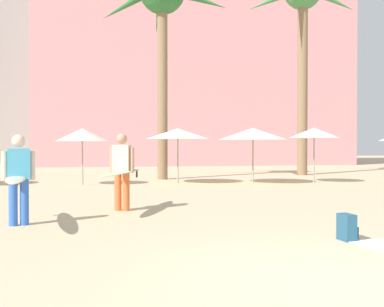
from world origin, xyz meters
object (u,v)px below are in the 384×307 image
Objects in this scene: cafe_umbrella_0 at (314,133)px; person_mid_right at (17,177)px; palm_tree_left at (163,7)px; palm_tree_far_left at (303,11)px; cafe_umbrella_4 at (178,134)px; backpack at (347,228)px; person_near_right at (122,170)px; cafe_umbrella_1 at (253,134)px; cafe_umbrella_3 at (82,135)px.

person_mid_right is (-9.88, -8.78, -1.08)m from cafe_umbrella_0.
palm_tree_far_left is at bearing 13.88° from palm_tree_left.
palm_tree_left is at bearing 97.51° from cafe_umbrella_4.
cafe_umbrella_0 is at bearing 61.95° from backpack.
person_near_right is (-7.91, -7.07, -1.06)m from cafe_umbrella_0.
cafe_umbrella_0 is 5.50m from cafe_umbrella_4.
cafe_umbrella_1 is 11.47m from backpack.
backpack is at bearing -68.35° from cafe_umbrella_3.
cafe_umbrella_1 is 2.97m from cafe_umbrella_4.
cafe_umbrella_0 is at bearing -108.06° from palm_tree_far_left.
cafe_umbrella_0 is 5.27× the size of backpack.
backpack is at bearing -112.33° from cafe_umbrella_0.
cafe_umbrella_3 is 0.73× the size of person_near_right.
person_mid_right is (-11.43, -13.53, -7.34)m from palm_tree_far_left.
backpack is (-4.55, -11.07, -1.80)m from cafe_umbrella_0.
backpack is 5.85m from person_mid_right.
cafe_umbrella_3 is (-6.59, 0.38, -0.05)m from cafe_umbrella_1.
palm_tree_far_left is 4.79× the size of cafe_umbrella_3.
cafe_umbrella_3 is at bearing -145.39° from person_near_right.
palm_tree_far_left is 24.49× the size of backpack.
cafe_umbrella_3 is 0.78× the size of person_mid_right.
palm_tree_left reaches higher than cafe_umbrella_4.
cafe_umbrella_3 is at bearing 177.14° from cafe_umbrella_0.
cafe_umbrella_1 is at bearing -131.20° from palm_tree_far_left.
cafe_umbrella_0 is at bearing 117.72° from person_mid_right.
cafe_umbrella_4 is (0.31, -2.37, -5.63)m from palm_tree_left.
cafe_umbrella_3 is 9.32m from person_mid_right.
backpack is 0.15× the size of person_mid_right.
person_near_right is at bearing -107.72° from cafe_umbrella_4.
cafe_umbrella_1 is at bearing -41.44° from palm_tree_left.
cafe_umbrella_3 is 12.52m from backpack.
person_mid_right is at bearing -109.30° from palm_tree_left.
palm_tree_left is 3.36× the size of person_mid_right.
palm_tree_far_left is 16.82m from person_near_right.
person_mid_right is at bearing -130.19° from palm_tree_far_left.
palm_tree_far_left reaches higher than person_mid_right.
person_near_right is (-9.46, -11.83, -7.31)m from palm_tree_far_left.
palm_tree_left is 12.21m from person_near_right.
cafe_umbrella_4 is (-2.93, 0.49, 0.01)m from cafe_umbrella_1.
cafe_umbrella_3 is at bearing 161.43° from person_mid_right.
cafe_umbrella_0 is 1.03× the size of cafe_umbrella_3.
person_near_right is (-2.13, -10.01, -6.65)m from palm_tree_left.
cafe_umbrella_3 reaches higher than backpack.
person_near_right is (-5.37, -7.15, -1.01)m from cafe_umbrella_1.
cafe_umbrella_0 is 10.66m from person_near_right.
cafe_umbrella_3 is 5.11× the size of backpack.
cafe_umbrella_4 is at bearing 170.42° from cafe_umbrella_1.
person_mid_right is (-0.75, -9.24, -0.98)m from cafe_umbrella_3.
person_near_right is (-3.36, 4.00, 0.74)m from backpack.
palm_tree_far_left is at bearing 48.80° from cafe_umbrella_1.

